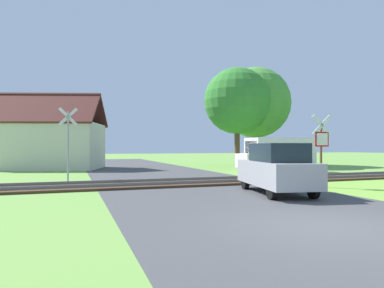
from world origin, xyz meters
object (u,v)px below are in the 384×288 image
object	(u,v)px
stop_sign_near	(321,145)
house	(49,144)
parked_car	(276,168)
tree_right	(237,101)
mail_truck	(278,153)
tree_far	(255,103)
crossing_sign_far	(68,139)

from	to	relation	value
stop_sign_near	house	distance (m)	20.06
parked_car	tree_right	bearing A→B (deg)	78.26
house	mail_truck	world-z (taller)	house
mail_truck	tree_right	bearing A→B (deg)	-4.70
house	tree_far	world-z (taller)	tree_far
tree_right	parked_car	size ratio (longest dim) A/B	2.01
mail_truck	tree_far	bearing A→B (deg)	-19.48
stop_sign_near	mail_truck	distance (m)	8.26
stop_sign_near	house	world-z (taller)	house
tree_far	tree_right	distance (m)	2.97
stop_sign_near	crossing_sign_far	world-z (taller)	crossing_sign_far
tree_right	parked_car	xyz separation A→B (m)	(-6.59, -16.07, -4.74)
tree_far	mail_truck	size ratio (longest dim) A/B	1.82
house	crossing_sign_far	bearing A→B (deg)	-65.19
mail_truck	crossing_sign_far	bearing A→B (deg)	100.64
tree_far	house	bearing A→B (deg)	179.78
house	parked_car	world-z (taller)	house
parked_car	tree_far	bearing A→B (deg)	72.83
crossing_sign_far	mail_truck	distance (m)	12.95
stop_sign_near	parked_car	bearing A→B (deg)	26.63
crossing_sign_far	tree_far	bearing A→B (deg)	32.15
tree_right	mail_truck	distance (m)	8.68
tree_right	parked_car	world-z (taller)	tree_right
tree_far	parked_car	size ratio (longest dim) A/B	2.13
tree_far	mail_truck	xyz separation A→B (m)	(-3.45, -8.86, -4.53)
crossing_sign_far	tree_right	distance (m)	16.95
crossing_sign_far	mail_truck	bearing A→B (deg)	7.23
stop_sign_near	parked_car	size ratio (longest dim) A/B	0.70
crossing_sign_far	mail_truck	xyz separation A→B (m)	(12.78, 1.99, -0.79)
stop_sign_near	mail_truck	size ratio (longest dim) A/B	0.60
tree_far	tree_right	xyz separation A→B (m)	(-2.60, -1.42, -0.13)
stop_sign_near	house	xyz separation A→B (m)	(-11.25, 16.61, 0.18)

